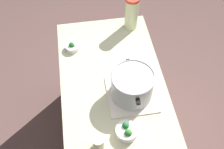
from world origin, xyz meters
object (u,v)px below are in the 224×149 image
(cooking_pot, at_px, (132,85))
(lemonade_pitcher, at_px, (131,13))
(broccoli_bowl_front, at_px, (126,131))
(broccoli_bowl_center, at_px, (72,47))
(mason_jar, at_px, (98,143))

(cooking_pot, bearing_deg, lemonade_pitcher, 169.28)
(broccoli_bowl_front, xyz_separation_m, broccoli_bowl_center, (-0.76, -0.28, -0.01))
(lemonade_pitcher, height_order, broccoli_bowl_center, lemonade_pitcher)
(cooking_pot, distance_m, broccoli_bowl_center, 0.62)
(lemonade_pitcher, xyz_separation_m, broccoli_bowl_center, (0.18, -0.50, -0.12))
(mason_jar, height_order, broccoli_bowl_center, mason_jar)
(mason_jar, bearing_deg, broccoli_bowl_front, 108.77)
(lemonade_pitcher, distance_m, mason_jar, 1.09)
(cooking_pot, xyz_separation_m, broccoli_bowl_front, (0.28, -0.09, -0.08))
(lemonade_pitcher, relative_size, broccoli_bowl_center, 2.70)
(broccoli_bowl_front, bearing_deg, cooking_pot, 162.32)
(mason_jar, height_order, broccoli_bowl_front, mason_jar)
(mason_jar, distance_m, broccoli_bowl_front, 0.19)
(cooking_pot, height_order, broccoli_bowl_center, cooking_pot)
(cooking_pot, height_order, lemonade_pitcher, lemonade_pitcher)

